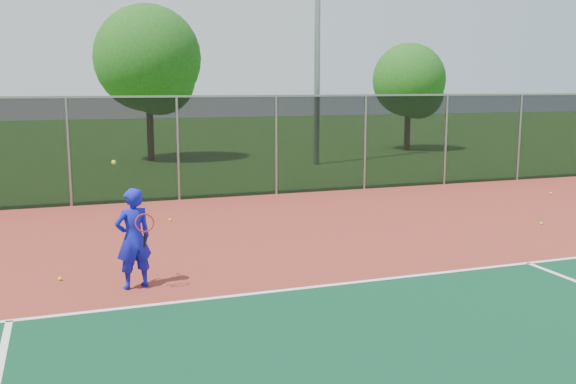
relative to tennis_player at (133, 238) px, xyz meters
name	(u,v)px	position (x,y,z in m)	size (l,w,h in m)	color
ground	(558,336)	(5.14, -3.99, -0.86)	(120.00, 120.00, 0.00)	#265518
court_apron	(469,291)	(5.14, -1.99, -0.85)	(30.00, 20.00, 0.02)	maroon
fence_back	(276,144)	(5.14, 8.01, 0.70)	(30.00, 0.06, 3.03)	black
tennis_player	(133,238)	(0.00, 0.00, 0.00)	(0.70, 0.69, 2.13)	#1416C0
practice_ball_0	(170,220)	(1.40, 5.09, -0.81)	(0.07, 0.07, 0.07)	#D8ED1B
practice_ball_1	(541,223)	(9.76, 1.70, -0.81)	(0.07, 0.07, 0.07)	#D8ED1B
practice_ball_2	(60,279)	(-1.18, 0.81, -0.81)	(0.07, 0.07, 0.07)	#D8ED1B
practice_ball_4	(551,193)	(13.08, 5.14, -0.81)	(0.07, 0.07, 0.07)	#D8ED1B
tree_back_left	(150,63)	(2.80, 18.31, 3.42)	(4.64, 4.64, 6.82)	#351F13
tree_back_mid	(411,83)	(15.93, 18.65, 2.56)	(3.72, 3.72, 5.46)	#351F13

